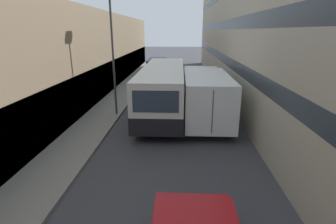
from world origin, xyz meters
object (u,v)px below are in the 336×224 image
Objects in this scene: bus at (163,88)px; box_truck at (205,93)px; street_lamp at (112,34)px; panel_van at (157,67)px.

bus reaches higher than box_truck.
street_lamp reaches higher than bus.
box_truck is at bearing -73.69° from panel_van.
street_lamp is at bearing -179.81° from box_truck.
box_truck is at bearing -24.45° from bus.
street_lamp is at bearing -157.71° from bus.
bus is 12.71m from panel_van.
box_truck reaches higher than panel_van.
street_lamp reaches higher than panel_van.
bus is 2.34× the size of panel_van.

